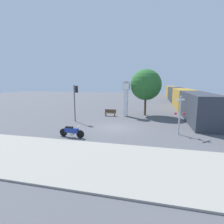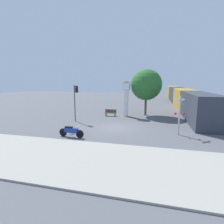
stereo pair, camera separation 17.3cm
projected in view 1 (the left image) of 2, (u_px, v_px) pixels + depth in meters
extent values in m
plane|color=#56565B|center=(116.00, 128.00, 18.21)|extent=(120.00, 120.00, 0.00)
cube|color=#9E998E|center=(87.00, 160.00, 10.53)|extent=(36.00, 6.00, 0.10)
cylinder|color=black|center=(80.00, 134.00, 14.75)|extent=(0.69, 0.17, 0.69)
cylinder|color=black|center=(63.00, 132.00, 15.26)|extent=(0.69, 0.17, 0.69)
cube|color=navy|center=(72.00, 130.00, 14.96)|extent=(1.28, 0.36, 0.41)
cube|color=black|center=(69.00, 127.00, 14.99)|extent=(0.66, 0.32, 0.11)
cylinder|color=silver|center=(72.00, 134.00, 14.99)|extent=(0.34, 0.26, 0.32)
cube|color=silver|center=(79.00, 126.00, 14.67)|extent=(0.11, 0.51, 0.05)
cube|color=white|center=(126.00, 103.00, 23.96)|extent=(0.50, 0.50, 3.67)
cube|color=white|center=(126.00, 86.00, 23.57)|extent=(0.96, 0.96, 0.96)
cylinder|color=white|center=(126.00, 86.00, 23.10)|extent=(0.77, 0.02, 0.77)
cone|color=#333338|center=(126.00, 82.00, 23.47)|extent=(1.15, 1.15, 0.20)
cube|color=#333842|center=(198.00, 107.00, 20.93)|extent=(2.80, 11.14, 3.40)
cube|color=olive|center=(183.00, 98.00, 32.18)|extent=(2.80, 11.14, 3.40)
cube|color=#333842|center=(176.00, 94.00, 43.43)|extent=(2.80, 11.14, 3.40)
cube|color=olive|center=(171.00, 92.00, 54.68)|extent=(2.80, 11.14, 3.40)
cylinder|color=#47474C|center=(75.00, 103.00, 20.73)|extent=(0.12, 0.12, 4.36)
cube|color=black|center=(76.00, 89.00, 20.38)|extent=(0.28, 0.24, 0.80)
sphere|color=red|center=(76.00, 88.00, 20.20)|extent=(0.16, 0.16, 0.16)
cylinder|color=#B7B7BC|center=(179.00, 116.00, 15.52)|extent=(0.14, 0.14, 3.50)
cube|color=white|center=(181.00, 100.00, 15.28)|extent=(0.82, 0.82, 0.14)
sphere|color=red|center=(176.00, 114.00, 15.52)|extent=(0.20, 0.20, 0.20)
sphere|color=red|center=(184.00, 114.00, 15.36)|extent=(0.20, 0.20, 0.20)
cylinder|color=brown|center=(145.00, 106.00, 24.76)|extent=(0.30, 0.30, 2.60)
sphere|color=#2D6B2D|center=(146.00, 85.00, 24.25)|extent=(4.29, 4.29, 4.29)
cube|color=brown|center=(110.00, 113.00, 24.28)|extent=(1.60, 0.44, 0.08)
cube|color=brown|center=(111.00, 111.00, 24.42)|extent=(1.60, 0.06, 0.44)
cube|color=brown|center=(106.00, 114.00, 24.47)|extent=(0.08, 0.35, 0.41)
cube|color=brown|center=(115.00, 115.00, 24.18)|extent=(0.08, 0.35, 0.41)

